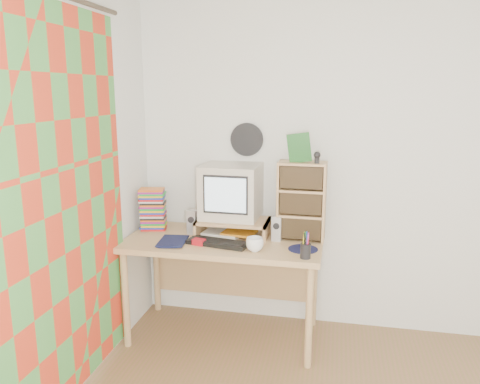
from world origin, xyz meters
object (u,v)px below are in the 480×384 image
at_px(dvd_stack, 153,213).
at_px(mug, 255,244).
at_px(desk, 226,254).
at_px(keyboard, 218,243).
at_px(crt_monitor, 230,192).
at_px(diary, 160,239).
at_px(cd_rack, 302,201).

relative_size(dvd_stack, mug, 2.21).
distance_m(desk, keyboard, 0.24).
height_order(crt_monitor, keyboard, crt_monitor).
relative_size(desk, keyboard, 3.29).
bearing_deg(desk, dvd_stack, 173.19).
distance_m(desk, diary, 0.50).
relative_size(keyboard, diary, 1.88).
distance_m(crt_monitor, keyboard, 0.41).
relative_size(crt_monitor, mug, 3.52).
bearing_deg(keyboard, dvd_stack, 165.94).
bearing_deg(cd_rack, desk, -172.46).
bearing_deg(desk, crt_monitor, 77.91).
bearing_deg(desk, keyboard, -92.74).
xyz_separation_m(dvd_stack, cd_rack, (1.12, -0.01, 0.15)).
height_order(cd_rack, diary, cd_rack).
distance_m(keyboard, mug, 0.28).
bearing_deg(keyboard, desk, 97.85).
xyz_separation_m(keyboard, dvd_stack, (-0.58, 0.26, 0.12)).
relative_size(mug, diary, 0.52).
xyz_separation_m(crt_monitor, keyboard, (-0.03, -0.28, -0.30)).
height_order(desk, diary, diary).
bearing_deg(crt_monitor, diary, -142.89).
xyz_separation_m(crt_monitor, cd_rack, (0.52, -0.03, -0.04)).
relative_size(cd_rack, mug, 4.75).
xyz_separation_m(cd_rack, mug, (-0.28, -0.32, -0.23)).
height_order(desk, dvd_stack, dvd_stack).
relative_size(crt_monitor, keyboard, 0.97).
bearing_deg(crt_monitor, desk, -100.60).
distance_m(cd_rack, diary, 1.03).
xyz_separation_m(crt_monitor, mug, (0.25, -0.35, -0.27)).
relative_size(crt_monitor, dvd_stack, 1.59).
bearing_deg(desk, mug, -45.28).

